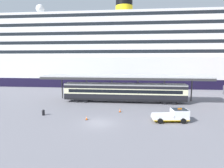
{
  "coord_description": "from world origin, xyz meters",
  "views": [
    {
      "loc": [
        4.41,
        -25.29,
        9.15
      ],
      "look_at": [
        0.96,
        9.44,
        4.5
      ],
      "focal_mm": 29.36,
      "sensor_mm": 36.0,
      "label": 1
    }
  ],
  "objects_px": {
    "traffic_cone_mid": "(120,110)",
    "quay_bollard": "(43,112)",
    "cruise_ship": "(137,54)",
    "service_truck": "(173,115)",
    "train_carriage": "(124,92)",
    "traffic_cone_near": "(87,118)"
  },
  "relations": [
    {
      "from": "traffic_cone_mid",
      "to": "quay_bollard",
      "type": "height_order",
      "value": "quay_bollard"
    },
    {
      "from": "cruise_ship",
      "to": "service_truck",
      "type": "height_order",
      "value": "cruise_ship"
    },
    {
      "from": "train_carriage",
      "to": "traffic_cone_mid",
      "type": "bearing_deg",
      "value": -93.53
    },
    {
      "from": "service_truck",
      "to": "traffic_cone_mid",
      "type": "relative_size",
      "value": 7.88
    },
    {
      "from": "cruise_ship",
      "to": "train_carriage",
      "type": "xyz_separation_m",
      "value": [
        -3.68,
        -35.14,
        -9.12
      ]
    },
    {
      "from": "traffic_cone_near",
      "to": "service_truck",
      "type": "bearing_deg",
      "value": 2.61
    },
    {
      "from": "service_truck",
      "to": "traffic_cone_mid",
      "type": "distance_m",
      "value": 9.12
    },
    {
      "from": "service_truck",
      "to": "train_carriage",
      "type": "bearing_deg",
      "value": 123.28
    },
    {
      "from": "train_carriage",
      "to": "traffic_cone_mid",
      "type": "xyz_separation_m",
      "value": [
        -0.47,
        -7.6,
        -1.98
      ]
    },
    {
      "from": "train_carriage",
      "to": "quay_bollard",
      "type": "distance_m",
      "value": 16.9
    },
    {
      "from": "service_truck",
      "to": "traffic_cone_mid",
      "type": "height_order",
      "value": "service_truck"
    },
    {
      "from": "traffic_cone_near",
      "to": "traffic_cone_mid",
      "type": "relative_size",
      "value": 0.91
    },
    {
      "from": "cruise_ship",
      "to": "traffic_cone_mid",
      "type": "distance_m",
      "value": 44.35
    },
    {
      "from": "service_truck",
      "to": "traffic_cone_near",
      "type": "height_order",
      "value": "service_truck"
    },
    {
      "from": "service_truck",
      "to": "traffic_cone_near",
      "type": "relative_size",
      "value": 8.63
    },
    {
      "from": "service_truck",
      "to": "traffic_cone_mid",
      "type": "bearing_deg",
      "value": 153.36
    },
    {
      "from": "traffic_cone_mid",
      "to": "train_carriage",
      "type": "bearing_deg",
      "value": 86.47
    },
    {
      "from": "service_truck",
      "to": "quay_bollard",
      "type": "relative_size",
      "value": 5.61
    },
    {
      "from": "train_carriage",
      "to": "traffic_cone_mid",
      "type": "height_order",
      "value": "train_carriage"
    },
    {
      "from": "cruise_ship",
      "to": "traffic_cone_near",
      "type": "height_order",
      "value": "cruise_ship"
    },
    {
      "from": "cruise_ship",
      "to": "traffic_cone_near",
      "type": "distance_m",
      "value": 49.52
    },
    {
      "from": "cruise_ship",
      "to": "quay_bollard",
      "type": "distance_m",
      "value": 49.91
    }
  ]
}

